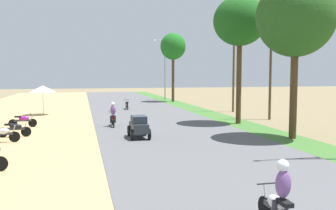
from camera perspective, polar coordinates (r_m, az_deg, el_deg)
The scene contains 14 objects.
parked_motorbike_fourth at distance 20.87m, azimuth -24.31°, elevation -4.00°, with size 1.80×0.54×0.94m.
parked_motorbike_fifth at distance 22.40m, azimuth -22.64°, elevation -3.36°, with size 1.80×0.54×0.94m.
parked_motorbike_sixth at distance 26.22m, azimuth -21.53°, elevation -2.17°, with size 1.80×0.54×0.94m.
vendor_umbrella at distance 33.47m, azimuth -18.83°, elevation 2.38°, with size 2.20×2.20×2.52m.
median_tree_nearest at distance 21.40m, azimuth 19.18°, elevation 12.70°, with size 4.21×4.21×8.77m.
median_tree_second at distance 26.82m, azimuth 11.07°, elevation 12.52°, with size 3.71×3.71×8.97m.
median_tree_third at distance 46.69m, azimuth 0.79°, elevation 8.98°, with size 3.18×3.18×8.65m.
streetlamp_mid at distance 50.27m, azimuth -0.46°, elevation 6.20°, with size 3.16×0.20×8.23m.
utility_pole_near at distance 29.95m, azimuth 15.64°, elevation 7.37°, with size 1.80×0.20×9.63m.
utility_pole_far at distance 35.32m, azimuth 10.14°, elevation 6.38°, with size 1.80×0.20×8.79m.
car_hatchback_charcoal at distance 20.37m, azimuth -4.55°, elevation -3.24°, with size 1.04×2.00×1.23m.
motorbike_ahead_second at distance 8.86m, azimuth 16.90°, elevation -13.49°, with size 0.54×1.80×1.66m.
motorbike_ahead_third at distance 24.96m, azimuth -8.54°, elevation -1.52°, with size 0.54×1.80×1.66m.
motorbike_ahead_fourth at distance 36.81m, azimuth -6.39°, elevation 0.11°, with size 0.54×1.80×0.94m.
Camera 1 is at (-5.27, -1.79, 3.62)m, focal length 39.35 mm.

